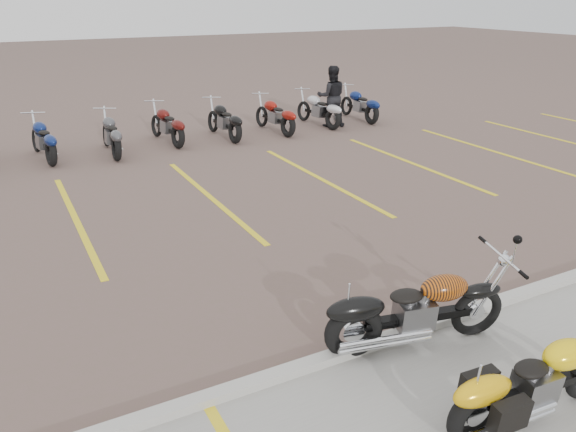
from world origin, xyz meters
name	(u,v)px	position (x,y,z in m)	size (l,w,h in m)	color
ground	(304,276)	(0.00, 0.00, 0.00)	(100.00, 100.00, 0.00)	brown
curb	(384,340)	(0.00, -2.00, 0.06)	(60.00, 0.18, 0.12)	#ADAAA3
parking_stripes	(210,197)	(0.00, 4.00, 0.00)	(38.00, 5.50, 0.01)	yellow
yellow_cruiser	(531,384)	(0.46, -3.72, 0.44)	(2.14, 0.35, 0.88)	black
flame_cruiser	(412,312)	(0.24, -2.17, 0.47)	(2.29, 0.65, 0.95)	black
person_b	(331,96)	(5.83, 8.58, 0.95)	(0.92, 0.72, 1.90)	black
bg_bike_row	(138,128)	(-0.29, 8.74, 0.55)	(15.53, 2.01, 1.10)	black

